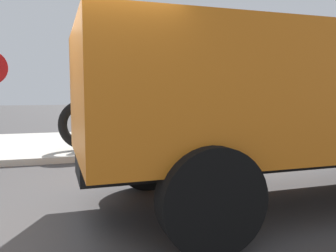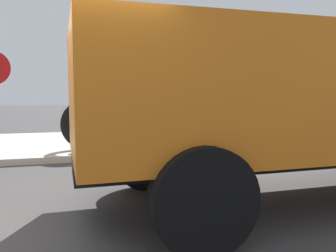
# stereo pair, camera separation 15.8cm
# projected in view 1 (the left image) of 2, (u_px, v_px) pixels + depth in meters

# --- Properties ---
(ground_plane) EXTENTS (80.00, 80.00, 0.00)m
(ground_plane) POSITION_uv_depth(u_px,v_px,m) (52.00, 233.00, 3.99)
(ground_plane) COLOR #423F3F
(sidewalk_curb) EXTENTS (36.00, 5.00, 0.15)m
(sidewalk_curb) POSITION_uv_depth(u_px,v_px,m) (58.00, 144.00, 10.18)
(sidewalk_curb) COLOR #BCB7AD
(sidewalk_curb) RESTS_ON ground
(fire_hydrant) EXTENTS (0.26, 0.58, 0.92)m
(fire_hydrant) POSITION_uv_depth(u_px,v_px,m) (85.00, 130.00, 8.95)
(fire_hydrant) COLOR yellow
(fire_hydrant) RESTS_ON sidewalk_curb
(loose_tire) EXTENTS (1.30, 0.60, 1.28)m
(loose_tire) POSITION_uv_depth(u_px,v_px,m) (83.00, 124.00, 8.83)
(loose_tire) COLOR black
(loose_tire) RESTS_ON sidewalk_curb
(dump_truck_orange) EXTENTS (7.06, 2.93, 3.00)m
(dump_truck_orange) POSITION_uv_depth(u_px,v_px,m) (327.00, 92.00, 5.28)
(dump_truck_orange) COLOR orange
(dump_truck_orange) RESTS_ON ground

